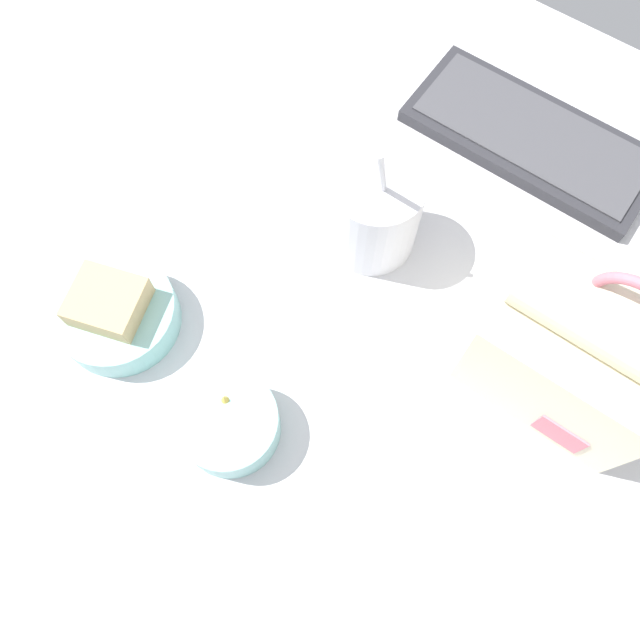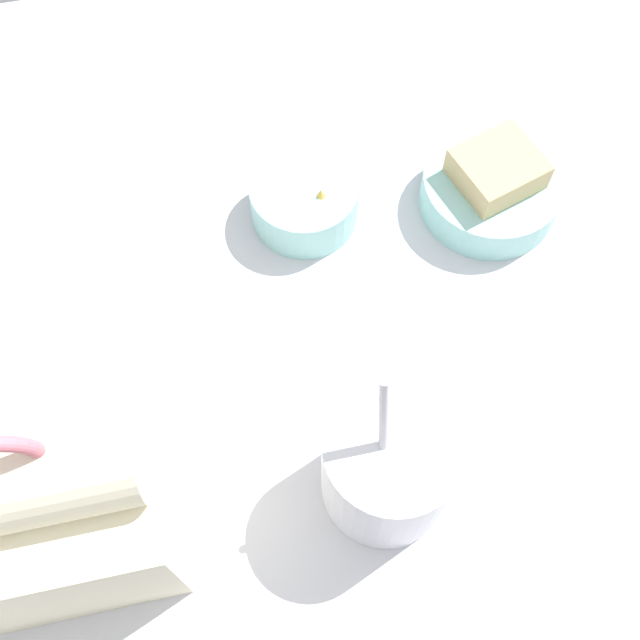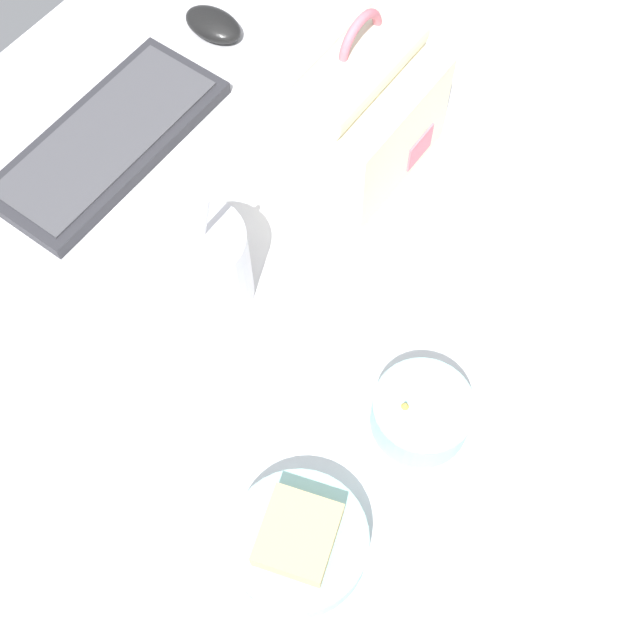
{
  "view_description": "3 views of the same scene",
  "coord_description": "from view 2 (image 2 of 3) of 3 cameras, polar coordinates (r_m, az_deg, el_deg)",
  "views": [
    {
      "loc": [
        14.87,
        -25.59,
        68.12
      ],
      "look_at": [
        0.46,
        -5.42,
        7.0
      ],
      "focal_mm": 35.0,
      "sensor_mm": 36.0,
      "label": 1
    },
    {
      "loc": [
        6.74,
        23.96,
        68.59
      ],
      "look_at": [
        0.46,
        -5.42,
        7.0
      ],
      "focal_mm": 45.0,
      "sensor_mm": 36.0,
      "label": 2
    },
    {
      "loc": [
        -30.31,
        -27.8,
        82.68
      ],
      "look_at": [
        0.46,
        -5.42,
        7.0
      ],
      "focal_mm": 45.0,
      "sensor_mm": 36.0,
      "label": 3
    }
  ],
  "objects": [
    {
      "name": "desk_surface",
      "position": [
        0.72,
        1.27,
        -5.82
      ],
      "size": [
        140.0,
        110.0,
        2.0
      ],
      "color": "silver",
      "rests_on": "ground"
    },
    {
      "name": "lunch_bag",
      "position": [
        0.63,
        -19.33,
        -12.04
      ],
      "size": [
        18.12,
        14.84,
        22.24
      ],
      "color": "#EFE5C1",
      "rests_on": "desk_surface"
    },
    {
      "name": "soup_cup",
      "position": [
        0.63,
        4.89,
        -10.37
      ],
      "size": [
        10.41,
        10.41,
        19.13
      ],
      "color": "silver",
      "rests_on": "desk_surface"
    },
    {
      "name": "bento_bowl_sandwich",
      "position": [
        0.8,
        12.1,
        9.21
      ],
      "size": [
        13.49,
        13.49,
        7.13
      ],
      "color": "#93D1CC",
      "rests_on": "desk_surface"
    },
    {
      "name": "bento_bowl_snacks",
      "position": [
        0.78,
        -1.08,
        8.52
      ],
      "size": [
        10.44,
        10.44,
        5.79
      ],
      "color": "#93D1CC",
      "rests_on": "desk_surface"
    }
  ]
}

